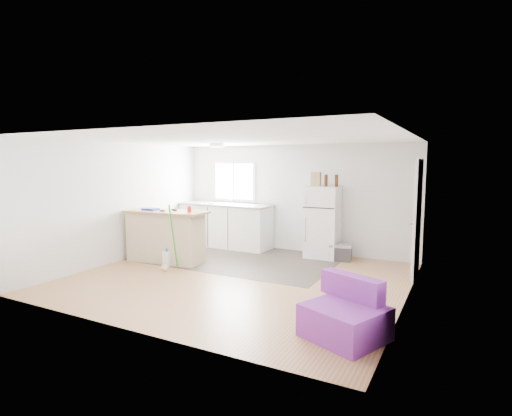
{
  "coord_description": "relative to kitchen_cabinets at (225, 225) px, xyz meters",
  "views": [
    {
      "loc": [
        3.43,
        -5.86,
        2.0
      ],
      "look_at": [
        -0.01,
        0.7,
        1.16
      ],
      "focal_mm": 28.0,
      "sensor_mm": 36.0,
      "label": 1
    }
  ],
  "objects": [
    {
      "name": "peninsula",
      "position": [
        -0.28,
        -1.82,
        0.0
      ],
      "size": [
        1.75,
        0.78,
        1.04
      ],
      "rotation": [
        0.0,
        0.0,
        0.08
      ],
      "color": "#CBB693",
      "rests_on": "floor"
    },
    {
      "name": "ceiling_fixture",
      "position": [
        0.4,
        -0.94,
        1.84
      ],
      "size": [
        0.3,
        0.3,
        0.07
      ],
      "primitive_type": "cylinder",
      "color": "white",
      "rests_on": "ceiling"
    },
    {
      "name": "cardboard_box",
      "position": [
        2.25,
        0.01,
        1.13
      ],
      "size": [
        0.2,
        0.1,
        0.3
      ],
      "primitive_type": "cube",
      "rotation": [
        0.0,
        0.0,
        -0.02
      ],
      "color": "tan",
      "rests_on": "refrigerator"
    },
    {
      "name": "blue_tray",
      "position": [
        -0.61,
        -1.88,
        0.54
      ],
      "size": [
        0.31,
        0.23,
        0.04
      ],
      "primitive_type": "cube",
      "rotation": [
        0.0,
        0.0,
        0.03
      ],
      "color": "#1414BE",
      "rests_on": "peninsula"
    },
    {
      "name": "interior_door",
      "position": [
        4.32,
        -0.59,
        0.49
      ],
      "size": [
        0.11,
        0.92,
        2.1
      ],
      "color": "white",
      "rests_on": "right_wall"
    },
    {
      "name": "tool_b",
      "position": [
        -0.24,
        -1.95,
        0.53
      ],
      "size": [
        0.11,
        0.06,
        0.03
      ],
      "primitive_type": "cube",
      "rotation": [
        0.0,
        0.0,
        0.24
      ],
      "color": "black",
      "rests_on": "peninsula"
    },
    {
      "name": "mop",
      "position": [
        0.21,
        -2.36,
        -0.29
      ],
      "size": [
        0.25,
        0.35,
        1.26
      ],
      "rotation": [
        0.0,
        0.0,
        0.26
      ],
      "color": "green",
      "rests_on": "floor"
    },
    {
      "name": "red_cup",
      "position": [
        0.31,
        -1.79,
        0.58
      ],
      "size": [
        0.1,
        0.1,
        0.12
      ],
      "primitive_type": "cylinder",
      "rotation": [
        0.0,
        0.0,
        -0.39
      ],
      "color": "red",
      "rests_on": "peninsula"
    },
    {
      "name": "cooler",
      "position": [
        2.84,
        -0.1,
        -0.35
      ],
      "size": [
        0.5,
        0.38,
        0.34
      ],
      "rotation": [
        0.0,
        0.0,
        0.18
      ],
      "color": "#323134",
      "rests_on": "floor"
    },
    {
      "name": "kitchen_cabinets",
      "position": [
        0.0,
        0.0,
        0.0
      ],
      "size": [
        2.32,
        0.76,
        1.33
      ],
      "rotation": [
        0.0,
        0.0,
        -0.02
      ],
      "color": "white",
      "rests_on": "floor"
    },
    {
      "name": "bottle_right",
      "position": [
        2.68,
        0.03,
        1.11
      ],
      "size": [
        0.09,
        0.09,
        0.25
      ],
      "primitive_type": "cylinder",
      "rotation": [
        0.0,
        0.0,
        -0.4
      ],
      "color": "#3A190A",
      "rests_on": "refrigerator"
    },
    {
      "name": "bottle_left",
      "position": [
        2.48,
        -0.04,
        1.11
      ],
      "size": [
        0.07,
        0.07,
        0.25
      ],
      "primitive_type": "cylinder",
      "rotation": [
        0.0,
        0.0,
        -0.05
      ],
      "color": "#3A190A",
      "rests_on": "refrigerator"
    },
    {
      "name": "room",
      "position": [
        1.6,
        -2.14,
        0.67
      ],
      "size": [
        5.51,
        5.01,
        2.41
      ],
      "color": "#9F6742",
      "rests_on": "ground"
    },
    {
      "name": "purple_seat",
      "position": [
        3.89,
        -3.61,
        -0.28
      ],
      "size": [
        1.05,
        1.04,
        0.67
      ],
      "rotation": [
        0.0,
        0.0,
        -0.4
      ],
      "color": "purple",
      "rests_on": "floor"
    },
    {
      "name": "vinyl_zone",
      "position": [
        0.87,
        -0.89,
        -0.52
      ],
      "size": [
        4.05,
        2.5,
        0.0
      ],
      "primitive_type": "cube",
      "color": "#38302A",
      "rests_on": "floor"
    },
    {
      "name": "tool_a",
      "position": [
        -0.12,
        -1.73,
        0.53
      ],
      "size": [
        0.15,
        0.1,
        0.03
      ],
      "primitive_type": "cube",
      "rotation": [
        0.0,
        0.0,
        -0.42
      ],
      "color": "black",
      "rests_on": "peninsula"
    },
    {
      "name": "refrigerator",
      "position": [
        2.41,
        0.03,
        0.23
      ],
      "size": [
        0.69,
        0.66,
        1.51
      ],
      "rotation": [
        0.0,
        0.0,
        0.04
      ],
      "color": "white",
      "rests_on": "floor"
    },
    {
      "name": "window",
      "position": [
        0.05,
        0.34,
        1.03
      ],
      "size": [
        1.18,
        0.06,
        0.98
      ],
      "color": "white",
      "rests_on": "back_wall"
    },
    {
      "name": "cleaner_jug",
      "position": [
        -0.03,
        -2.08,
        -0.38
      ],
      "size": [
        0.16,
        0.11,
        0.34
      ],
      "rotation": [
        0.0,
        0.0,
        0.02
      ],
      "color": "white",
      "rests_on": "floor"
    }
  ]
}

